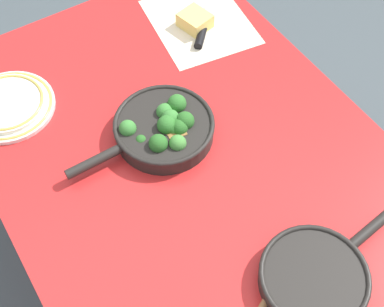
{
  "coord_description": "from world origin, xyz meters",
  "views": [
    {
      "loc": [
        -0.62,
        0.39,
        1.8
      ],
      "look_at": [
        0.0,
        0.0,
        0.74
      ],
      "focal_mm": 50.0,
      "sensor_mm": 36.0,
      "label": 1
    }
  ],
  "objects_px": {
    "skillet_eggs": "(315,277)",
    "cheese_block": "(195,21)",
    "grater_knife": "(204,27)",
    "skillet_broccoli": "(164,128)",
    "dinner_plate_stack": "(8,105)"
  },
  "relations": [
    {
      "from": "skillet_broccoli",
      "to": "grater_knife",
      "type": "xyz_separation_m",
      "value": [
        0.27,
        -0.29,
        -0.02
      ]
    },
    {
      "from": "grater_knife",
      "to": "dinner_plate_stack",
      "type": "relative_size",
      "value": 0.81
    },
    {
      "from": "dinner_plate_stack",
      "to": "grater_knife",
      "type": "bearing_deg",
      "value": -92.25
    },
    {
      "from": "skillet_broccoli",
      "to": "cheese_block",
      "type": "xyz_separation_m",
      "value": [
        0.29,
        -0.28,
        -0.01
      ]
    },
    {
      "from": "cheese_block",
      "to": "grater_knife",
      "type": "bearing_deg",
      "value": -147.71
    },
    {
      "from": "skillet_broccoli",
      "to": "cheese_block",
      "type": "bearing_deg",
      "value": -133.75
    },
    {
      "from": "skillet_broccoli",
      "to": "cheese_block",
      "type": "relative_size",
      "value": 3.93
    },
    {
      "from": "skillet_broccoli",
      "to": "dinner_plate_stack",
      "type": "relative_size",
      "value": 1.62
    },
    {
      "from": "skillet_eggs",
      "to": "cheese_block",
      "type": "relative_size",
      "value": 3.53
    },
    {
      "from": "skillet_eggs",
      "to": "grater_knife",
      "type": "height_order",
      "value": "skillet_eggs"
    },
    {
      "from": "skillet_eggs",
      "to": "cheese_block",
      "type": "distance_m",
      "value": 0.82
    },
    {
      "from": "skillet_eggs",
      "to": "skillet_broccoli",
      "type": "bearing_deg",
      "value": 91.36
    },
    {
      "from": "grater_knife",
      "to": "cheese_block",
      "type": "xyz_separation_m",
      "value": [
        0.02,
        0.02,
        0.01
      ]
    },
    {
      "from": "cheese_block",
      "to": "skillet_eggs",
      "type": "bearing_deg",
      "value": 164.92
    },
    {
      "from": "dinner_plate_stack",
      "to": "cheese_block",
      "type": "bearing_deg",
      "value": -89.91
    }
  ]
}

